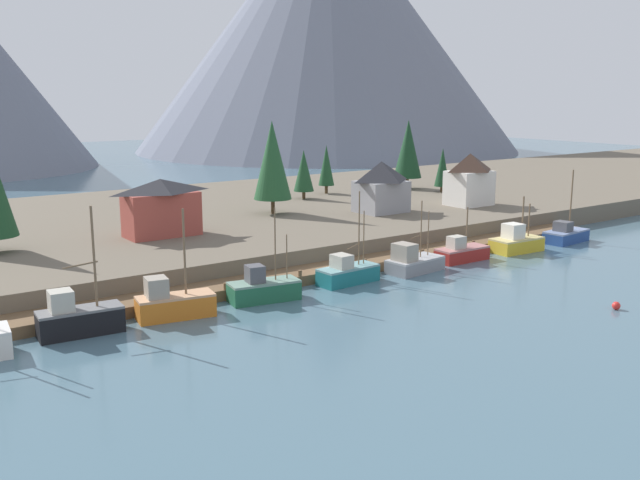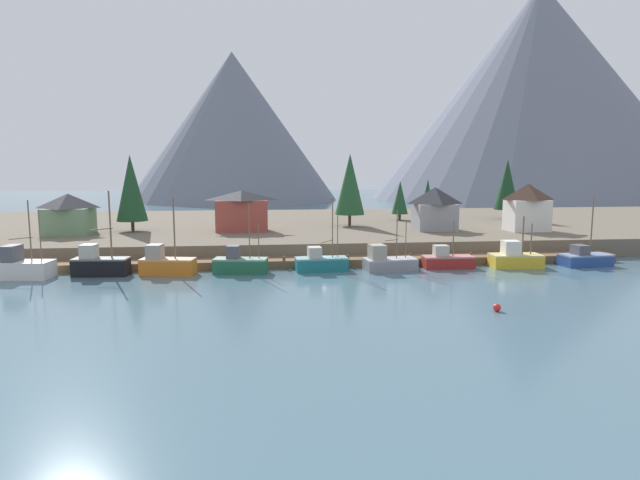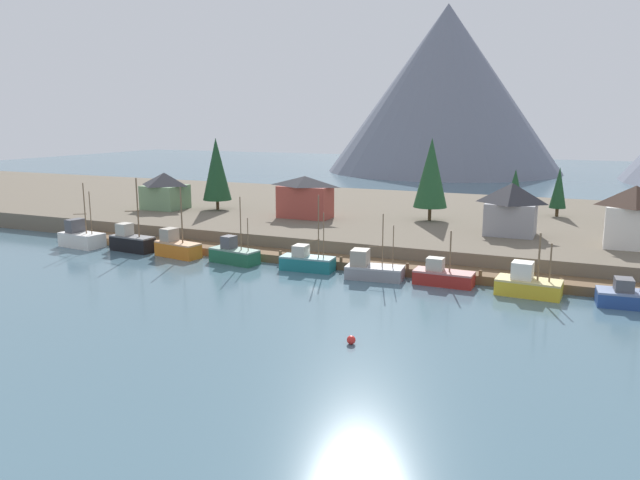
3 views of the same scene
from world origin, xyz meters
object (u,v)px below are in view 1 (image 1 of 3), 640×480
at_px(fishing_boat_blue, 566,235).
at_px(conifer_near_left, 326,165).
at_px(fishing_boat_teal, 347,273).
at_px(house_red, 161,207).
at_px(conifer_near_right, 408,149).
at_px(channel_buoy, 616,306).
at_px(fishing_boat_red, 461,252).
at_px(conifer_back_right, 304,171).
at_px(house_grey, 381,186).
at_px(house_white, 469,179).
at_px(conifer_mid_left, 442,167).
at_px(fishing_boat_green, 263,289).
at_px(conifer_back_left, 272,160).
at_px(fishing_boat_yellow, 516,242).
at_px(fishing_boat_orange, 173,303).
at_px(fishing_boat_black, 78,318).
at_px(fishing_boat_grey, 413,262).

relative_size(fishing_boat_blue, conifer_near_left, 1.17).
bearing_deg(fishing_boat_teal, house_red, 112.27).
distance_m(fishing_boat_blue, conifer_near_right, 36.64).
xyz_separation_m(conifer_near_right, channel_buoy, (-26.36, -55.09, -8.75)).
distance_m(conifer_near_left, channel_buoy, 59.64).
distance_m(fishing_boat_red, conifer_near_left, 39.34).
bearing_deg(conifer_back_right, fishing_boat_blue, -67.13).
distance_m(house_grey, house_white, 14.33).
height_order(house_red, conifer_near_right, conifer_near_right).
bearing_deg(conifer_mid_left, fishing_boat_green, -150.70).
bearing_deg(conifer_back_left, fishing_boat_blue, -45.70).
height_order(fishing_boat_blue, conifer_near_left, conifer_near_left).
relative_size(fishing_boat_yellow, conifer_mid_left, 0.91).
height_order(fishing_boat_red, fishing_boat_yellow, fishing_boat_yellow).
relative_size(fishing_boat_blue, house_white, 1.22).
distance_m(fishing_boat_orange, conifer_mid_left, 65.95).
xyz_separation_m(house_white, conifer_back_right, (-15.52, 18.87, 0.48)).
xyz_separation_m(house_grey, conifer_back_left, (-12.47, 7.29, 3.60)).
bearing_deg(fishing_boat_blue, fishing_boat_orange, 174.65).
bearing_deg(conifer_near_right, house_grey, -140.56).
distance_m(fishing_boat_black, fishing_boat_grey, 34.10).
bearing_deg(house_white, fishing_boat_black, -164.87).
bearing_deg(conifer_mid_left, fishing_boat_red, -131.81).
relative_size(conifer_mid_left, channel_buoy, 10.16).
bearing_deg(conifer_back_left, fishing_boat_grey, -89.47).
bearing_deg(fishing_boat_orange, conifer_near_right, 41.23).
xyz_separation_m(fishing_boat_green, conifer_back_left, (17.66, 26.66, 8.48)).
distance_m(fishing_boat_orange, fishing_boat_yellow, 42.92).
bearing_deg(fishing_boat_teal, conifer_back_left, 69.67).
distance_m(fishing_boat_orange, fishing_boat_grey, 26.49).
bearing_deg(conifer_mid_left, house_red, -171.79).
bearing_deg(conifer_back_left, house_red, -162.81).
xyz_separation_m(fishing_boat_black, conifer_mid_left, (66.89, 28.11, 5.20)).
relative_size(fishing_boat_orange, fishing_boat_blue, 1.01).
relative_size(fishing_boat_black, conifer_near_right, 0.87).
xyz_separation_m(fishing_boat_red, conifer_near_right, (23.77, 34.78, 8.14)).
xyz_separation_m(fishing_boat_orange, fishing_boat_teal, (18.30, 0.28, -0.21)).
relative_size(fishing_boat_blue, house_red, 1.07).
xyz_separation_m(fishing_boat_teal, house_white, (34.48, 16.35, 5.20)).
bearing_deg(house_grey, conifer_back_left, 149.67).
bearing_deg(house_red, fishing_boat_grey, -49.33).
distance_m(fishing_boat_blue, channel_buoy, 28.60).
relative_size(fishing_boat_green, house_grey, 1.22).
distance_m(house_red, conifer_back_left, 19.21).
bearing_deg(house_grey, fishing_boat_grey, -122.09).
relative_size(fishing_boat_grey, channel_buoy, 10.49).
height_order(fishing_boat_grey, fishing_boat_yellow, fishing_boat_grey).
height_order(fishing_boat_red, conifer_mid_left, conifer_mid_left).
height_order(house_grey, conifer_near_right, conifer_near_right).
relative_size(fishing_boat_black, channel_buoy, 14.09).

